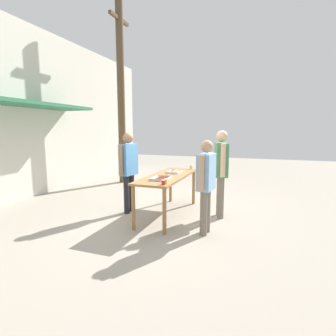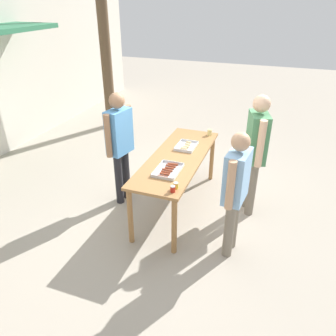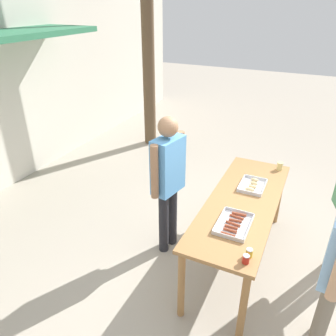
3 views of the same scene
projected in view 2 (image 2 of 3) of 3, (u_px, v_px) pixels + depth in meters
ground_plane at (177, 205)px, 5.12m from camera, size 24.00×24.00×0.00m
serving_table at (177, 163)px, 4.77m from camera, size 2.13×0.73×0.86m
food_tray_sausages at (168, 170)px, 4.31m from camera, size 0.45×0.31×0.04m
food_tray_buns at (186, 146)px, 4.97m from camera, size 0.39×0.28×0.06m
condiment_jar_mustard at (173, 189)px, 3.85m from camera, size 0.06×0.06×0.08m
condiment_jar_ketchup at (176, 186)px, 3.92m from camera, size 0.06×0.06×0.08m
beer_cup at (210, 132)px, 5.39m from camera, size 0.07×0.07×0.10m
person_server_behind_table at (120, 139)px, 4.79m from camera, size 0.57×0.29×1.74m
person_customer_holding_hotdog at (236, 186)px, 3.79m from camera, size 0.59×0.27×1.63m
person_customer_with_cup at (256, 146)px, 4.53m from camera, size 0.60×0.35×1.79m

